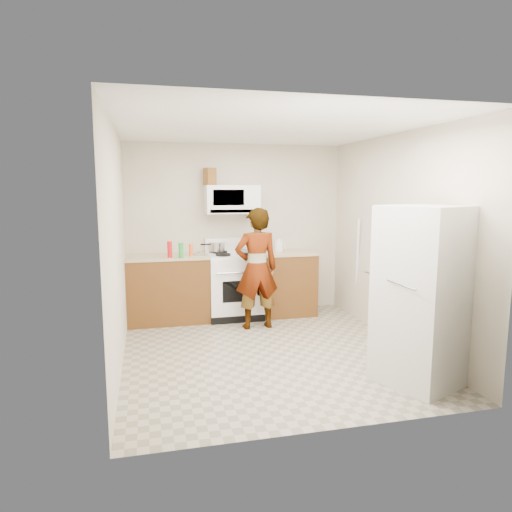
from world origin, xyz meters
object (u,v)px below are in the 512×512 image
object	(u,v)px
kettle	(279,246)
saucepan	(217,247)
microwave	(232,199)
fridge	(423,296)
person	(257,269)
gas_range	(234,284)

from	to	relation	value
kettle	saucepan	distance (m)	0.91
microwave	kettle	world-z (taller)	microwave
kettle	fridge	bearing A→B (deg)	-70.44
person	kettle	bearing A→B (deg)	-129.68
kettle	person	bearing A→B (deg)	-120.61
person	microwave	bearing A→B (deg)	-77.23
person	kettle	world-z (taller)	person
microwave	kettle	xyz separation A→B (m)	(0.69, -0.05, -0.69)
fridge	microwave	bearing A→B (deg)	92.70
gas_range	microwave	world-z (taller)	microwave
gas_range	kettle	distance (m)	0.87
person	fridge	bearing A→B (deg)	116.18
fridge	saucepan	bearing A→B (deg)	95.85
fridge	kettle	distance (m)	2.78
gas_range	saucepan	xyz separation A→B (m)	(-0.21, 0.17, 0.53)
microwave	person	distance (m)	1.16
person	gas_range	bearing A→B (deg)	-74.05
gas_range	fridge	distance (m)	2.96
kettle	saucepan	bearing A→B (deg)	-179.23
fridge	saucepan	distance (m)	3.19
gas_range	person	size ratio (longest dim) A/B	0.70
saucepan	person	bearing A→B (deg)	-61.41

